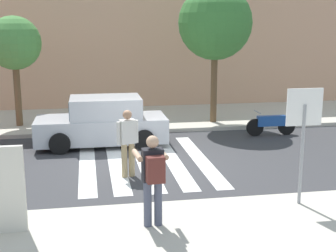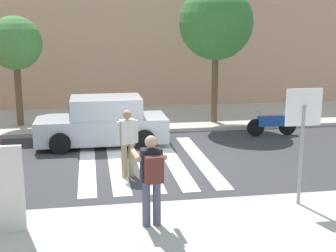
% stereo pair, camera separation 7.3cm
% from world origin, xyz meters
% --- Properties ---
extents(ground_plane, '(120.00, 120.00, 0.00)m').
position_xyz_m(ground_plane, '(0.00, 0.00, 0.00)').
color(ground_plane, '#38383A').
extents(sidewalk_far, '(60.00, 4.80, 0.14)m').
position_xyz_m(sidewalk_far, '(0.00, 6.00, 0.07)').
color(sidewalk_far, beige).
rests_on(sidewalk_far, ground).
extents(building_facade_far, '(56.00, 4.00, 6.69)m').
position_xyz_m(building_facade_far, '(0.00, 10.40, 3.34)').
color(building_facade_far, tan).
rests_on(building_facade_far, ground).
extents(crosswalk_stripe_0, '(0.44, 5.20, 0.01)m').
position_xyz_m(crosswalk_stripe_0, '(-1.60, 0.20, 0.00)').
color(crosswalk_stripe_0, silver).
rests_on(crosswalk_stripe_0, ground).
extents(crosswalk_stripe_1, '(0.44, 5.20, 0.01)m').
position_xyz_m(crosswalk_stripe_1, '(-0.80, 0.20, 0.00)').
color(crosswalk_stripe_1, silver).
rests_on(crosswalk_stripe_1, ground).
extents(crosswalk_stripe_2, '(0.44, 5.20, 0.01)m').
position_xyz_m(crosswalk_stripe_2, '(0.00, 0.20, 0.00)').
color(crosswalk_stripe_2, silver).
rests_on(crosswalk_stripe_2, ground).
extents(crosswalk_stripe_3, '(0.44, 5.20, 0.01)m').
position_xyz_m(crosswalk_stripe_3, '(0.80, 0.20, 0.00)').
color(crosswalk_stripe_3, silver).
rests_on(crosswalk_stripe_3, ground).
extents(crosswalk_stripe_4, '(0.44, 5.20, 0.01)m').
position_xyz_m(crosswalk_stripe_4, '(1.60, 0.20, 0.00)').
color(crosswalk_stripe_4, silver).
rests_on(crosswalk_stripe_4, ground).
extents(stop_sign, '(0.76, 0.08, 2.42)m').
position_xyz_m(stop_sign, '(2.76, -3.77, 1.90)').
color(stop_sign, gray).
rests_on(stop_sign, sidewalk_near).
extents(photographer_with_backpack, '(0.63, 0.87, 1.72)m').
position_xyz_m(photographer_with_backpack, '(-0.40, -4.37, 1.17)').
color(photographer_with_backpack, '#474C60').
rests_on(photographer_with_backpack, sidewalk_near).
extents(pedestrian_crossing, '(0.56, 0.34, 1.72)m').
position_xyz_m(pedestrian_crossing, '(-0.57, -1.02, 0.97)').
color(pedestrian_crossing, tan).
rests_on(pedestrian_crossing, ground).
extents(parked_car_silver, '(4.10, 1.92, 1.55)m').
position_xyz_m(parked_car_silver, '(-1.08, 2.30, 0.73)').
color(parked_car_silver, '#B7BABF').
rests_on(parked_car_silver, ground).
extents(motorcycle, '(1.76, 0.60, 0.87)m').
position_xyz_m(motorcycle, '(4.72, 2.60, 0.41)').
color(motorcycle, black).
rests_on(motorcycle, ground).
extents(street_tree_west, '(1.91, 1.91, 3.96)m').
position_xyz_m(street_tree_west, '(-4.02, 5.11, 3.11)').
color(street_tree_west, brown).
rests_on(street_tree_west, sidewalk_far).
extents(street_tree_center, '(2.72, 2.72, 5.06)m').
position_xyz_m(street_tree_center, '(3.18, 4.54, 3.82)').
color(street_tree_center, brown).
rests_on(street_tree_center, sidewalk_far).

